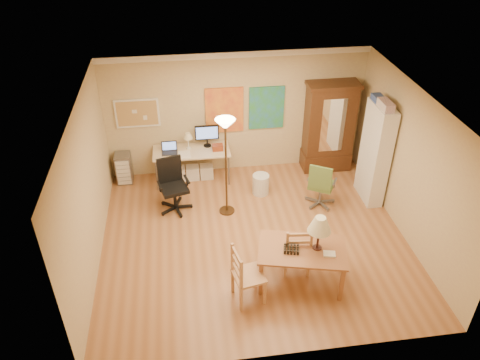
{
  "coord_description": "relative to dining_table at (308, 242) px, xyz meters",
  "views": [
    {
      "loc": [
        -1.16,
        -6.49,
        5.65
      ],
      "look_at": [
        -0.22,
        0.3,
        1.11
      ],
      "focal_mm": 35.0,
      "sensor_mm": 36.0,
      "label": 1
    }
  ],
  "objects": [
    {
      "name": "dining_table",
      "position": [
        0.0,
        0.0,
        0.0
      ],
      "size": [
        1.53,
        1.13,
        1.29
      ],
      "color": "brown",
      "rests_on": "floor"
    },
    {
      "name": "torchiere_lamp",
      "position": [
        -1.06,
        2.04,
        0.8
      ],
      "size": [
        0.37,
        0.37,
        2.02
      ],
      "color": "#412F1A",
      "rests_on": "floor"
    },
    {
      "name": "armoire",
      "position": [
        1.34,
        3.39,
        0.06
      ],
      "size": [
        1.1,
        0.52,
        2.02
      ],
      "color": "black",
      "rests_on": "floor"
    },
    {
      "name": "ladder_chair_back",
      "position": [
        -0.1,
        0.25,
        -0.37
      ],
      "size": [
        0.48,
        0.46,
        0.95
      ],
      "color": "#A9764D",
      "rests_on": "floor"
    },
    {
      "name": "wastebin",
      "position": [
        -0.29,
        2.58,
        -0.6
      ],
      "size": [
        0.35,
        0.35,
        0.43
      ],
      "primitive_type": "cylinder",
      "color": "silver",
      "rests_on": "floor"
    },
    {
      "name": "bookshelf",
      "position": [
        1.89,
        2.15,
        0.2
      ],
      "size": [
        0.31,
        0.82,
        2.05
      ],
      "color": "white",
      "rests_on": "floor"
    },
    {
      "name": "computer_desk",
      "position": [
        -1.63,
        3.31,
        -0.37
      ],
      "size": [
        1.61,
        0.7,
        1.22
      ],
      "color": "tan",
      "rests_on": "floor"
    },
    {
      "name": "office_chair_green",
      "position": [
        0.82,
        2.0,
        -0.55
      ],
      "size": [
        0.62,
        0.62,
        1.0
      ],
      "color": "slate",
      "rests_on": "floor"
    },
    {
      "name": "ladder_chair_left",
      "position": [
        -1.01,
        -0.26,
        -0.34
      ],
      "size": [
        0.53,
        0.55,
        1.02
      ],
      "color": "#A9764D",
      "rests_on": "floor"
    },
    {
      "name": "drawer_cart",
      "position": [
        -3.12,
        3.43,
        -0.49
      ],
      "size": [
        0.33,
        0.39,
        0.65
      ],
      "color": "slate",
      "rests_on": "floor"
    },
    {
      "name": "corkboard",
      "position": [
        -2.71,
        3.62,
        0.68
      ],
      "size": [
        0.9,
        0.04,
        0.62
      ],
      "primitive_type": "cube",
      "color": "tan",
      "rests_on": "floor"
    },
    {
      "name": "office_chair_black",
      "position": [
        -2.07,
        2.29,
        -0.53
      ],
      "size": [
        0.66,
        0.66,
        1.08
      ],
      "color": "black",
      "rests_on": "floor"
    },
    {
      "name": "floor",
      "position": [
        -0.66,
        1.15,
        -0.82
      ],
      "size": [
        5.5,
        5.5,
        0.0
      ],
      "primitive_type": "plane",
      "color": "#955D34",
      "rests_on": "ground"
    },
    {
      "name": "art_panel_right",
      "position": [
        -0.01,
        3.62,
        0.63
      ],
      "size": [
        0.75,
        0.04,
        0.95
      ],
      "primitive_type": "cube",
      "color": "teal",
      "rests_on": "floor"
    },
    {
      "name": "crown_molding",
      "position": [
        -0.66,
        3.61,
        1.82
      ],
      "size": [
        5.5,
        0.08,
        0.12
      ],
      "primitive_type": "cube",
      "color": "white",
      "rests_on": "floor"
    },
    {
      "name": "art_panel_left",
      "position": [
        -0.91,
        3.62,
        0.63
      ],
      "size": [
        0.8,
        0.04,
        1.0
      ],
      "primitive_type": "cube",
      "color": "yellow",
      "rests_on": "floor"
    }
  ]
}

